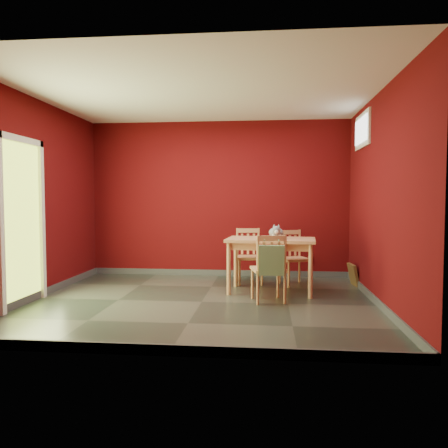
# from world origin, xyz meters

# --- Properties ---
(ground) EXTENTS (4.50, 4.50, 0.00)m
(ground) POSITION_xyz_m (0.00, 0.00, 0.00)
(ground) COLOR #2D342D
(ground) RESTS_ON ground
(room_shell) EXTENTS (4.50, 4.50, 4.50)m
(room_shell) POSITION_xyz_m (0.00, 0.00, 0.05)
(room_shell) COLOR #4D070A
(room_shell) RESTS_ON ground
(doorway) EXTENTS (0.06, 1.01, 2.13)m
(doorway) POSITION_xyz_m (-2.23, -0.40, 1.12)
(doorway) COLOR #B7D838
(doorway) RESTS_ON ground
(window) EXTENTS (0.05, 0.90, 0.50)m
(window) POSITION_xyz_m (2.23, 1.00, 2.35)
(window) COLOR white
(window) RESTS_ON room_shell
(outlet_plate) EXTENTS (0.08, 0.02, 0.12)m
(outlet_plate) POSITION_xyz_m (1.60, 1.99, 0.30)
(outlet_plate) COLOR silver
(outlet_plate) RESTS_ON room_shell
(dining_table) EXTENTS (1.31, 0.84, 0.78)m
(dining_table) POSITION_xyz_m (0.91, 0.69, 0.69)
(dining_table) COLOR tan
(dining_table) RESTS_ON ground
(table_runner) EXTENTS (0.41, 0.75, 0.36)m
(table_runner) POSITION_xyz_m (0.91, 0.57, 0.73)
(table_runner) COLOR #B64A35
(table_runner) RESTS_ON dining_table
(chair_far_left) EXTENTS (0.47, 0.47, 0.87)m
(chair_far_left) POSITION_xyz_m (0.56, 1.36, 0.45)
(chair_far_left) COLOR tan
(chair_far_left) RESTS_ON ground
(chair_far_right) EXTENTS (0.52, 0.52, 0.86)m
(chair_far_right) POSITION_xyz_m (1.26, 1.31, 0.44)
(chair_far_right) COLOR tan
(chair_far_right) RESTS_ON ground
(chair_near) EXTENTS (0.50, 0.50, 0.89)m
(chair_near) POSITION_xyz_m (0.88, 0.08, 0.45)
(chair_near) COLOR tan
(chair_near) RESTS_ON ground
(tote_bag) EXTENTS (0.32, 0.19, 0.45)m
(tote_bag) POSITION_xyz_m (0.91, -0.13, 0.58)
(tote_bag) COLOR #618759
(tote_bag) RESTS_ON chair_near
(cat) EXTENTS (0.36, 0.49, 0.22)m
(cat) POSITION_xyz_m (0.98, 0.74, 0.89)
(cat) COLOR slate
(cat) RESTS_ON table_runner
(picture_frame) EXTENTS (0.15, 0.35, 0.34)m
(picture_frame) POSITION_xyz_m (2.19, 1.29, 0.17)
(picture_frame) COLOR brown
(picture_frame) RESTS_ON ground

